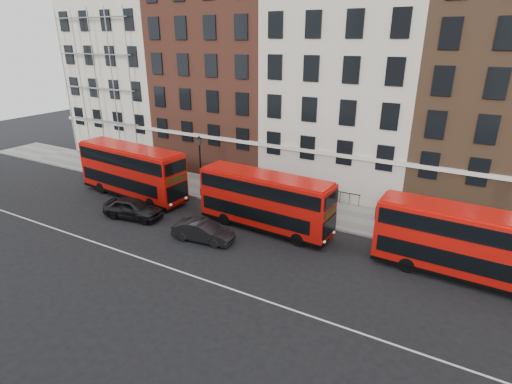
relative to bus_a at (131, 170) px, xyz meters
The scene contains 12 objects.
ground 16.02m from the bus_a, 20.72° to the right, with size 120.00×120.00×0.00m, color black.
pavement 15.78m from the bus_a, 18.29° to the left, with size 80.00×5.00×0.15m, color gray.
kerb 15.19m from the bus_a, ahead, with size 80.00×0.30×0.16m, color gray.
road_centre_line 16.83m from the bus_a, 27.17° to the right, with size 70.00×0.12×0.01m, color white.
building_terrace 20.55m from the bus_a, 40.23° to the left, with size 64.00×11.95×22.00m.
bus_a is the anchor object (origin of this frame).
bus_b 13.06m from the bus_a, ahead, with size 10.10×2.94×4.19m.
bus_c 26.03m from the bus_a, ahead, with size 10.08×2.72×4.20m.
car_rear 4.99m from the bus_a, 45.16° to the right, with size 1.90×4.71×1.61m, color black.
car_front 11.03m from the bus_a, 19.86° to the right, with size 1.50×4.29×1.41m, color black.
lamp_post_left 6.04m from the bus_a, 28.13° to the left, with size 0.44×0.44×5.33m.
iron_railings 16.52m from the bus_a, 25.59° to the left, with size 6.60×0.06×1.00m, color black, non-canonical shape.
Camera 1 is at (10.64, -17.69, 13.08)m, focal length 28.00 mm.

